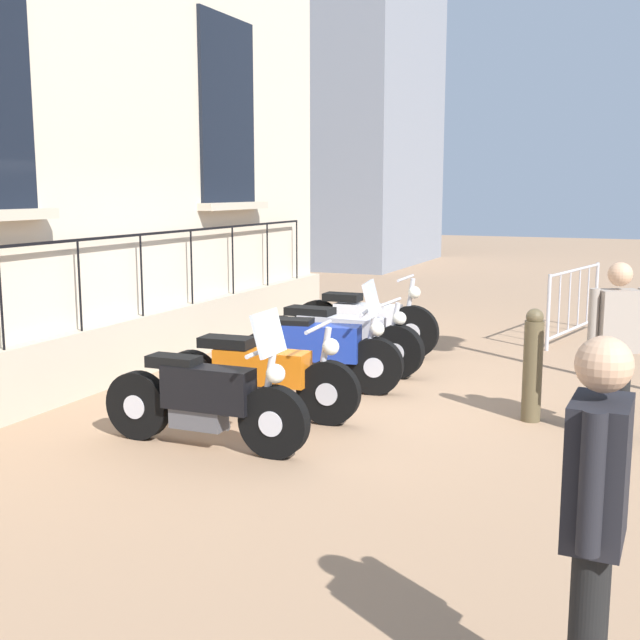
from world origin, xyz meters
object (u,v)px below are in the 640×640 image
object	(u,v)px
pedestrian_walking	(616,341)
crowd_barrier	(574,301)
pedestrian_standing	(595,515)
motorcycle_white	(365,323)
motorcycle_orange	(259,376)
motorcycle_silver	(338,338)
bollard	(533,365)
motorcycle_blue	(319,352)
motorcycle_black	(206,401)

from	to	relation	value
pedestrian_walking	crowd_barrier	bearing A→B (deg)	99.41
pedestrian_standing	pedestrian_walking	xyz separation A→B (m)	(-0.12, 4.16, -0.05)
motorcycle_white	motorcycle_orange	bearing A→B (deg)	-88.88
pedestrian_standing	crowd_barrier	bearing A→B (deg)	95.81
pedestrian_standing	motorcycle_silver	bearing A→B (deg)	120.60
motorcycle_silver	bollard	size ratio (longest dim) A/B	1.99
pedestrian_standing	motorcycle_blue	bearing A→B (deg)	124.09
crowd_barrier	motorcycle_silver	bearing A→B (deg)	-125.82
motorcycle_orange	motorcycle_silver	distance (m)	2.10
motorcycle_orange	motorcycle_white	size ratio (longest dim) A/B	1.02
bollard	motorcycle_black	bearing A→B (deg)	-141.83
motorcycle_silver	pedestrian_standing	bearing A→B (deg)	-59.40
motorcycle_white	bollard	size ratio (longest dim) A/B	1.87
motorcycle_silver	motorcycle_orange	bearing A→B (deg)	-89.53
bollard	pedestrian_walking	distance (m)	0.84
motorcycle_white	pedestrian_walking	xyz separation A→B (m)	(3.24, -2.52, 0.44)
bollard	pedestrian_standing	distance (m)	4.49
motorcycle_white	motorcycle_black	bearing A→B (deg)	-88.84
bollard	pedestrian_walking	world-z (taller)	pedestrian_walking
motorcycle_blue	bollard	xyz separation A→B (m)	(2.31, -0.27, 0.12)
motorcycle_blue	bollard	size ratio (longest dim) A/B	1.74
pedestrian_standing	bollard	bearing A→B (deg)	100.97
motorcycle_black	bollard	world-z (taller)	motorcycle_black
motorcycle_black	bollard	size ratio (longest dim) A/B	1.78
pedestrian_standing	motorcycle_white	bearing A→B (deg)	116.66
motorcycle_orange	bollard	bearing A→B (deg)	20.20
crowd_barrier	bollard	world-z (taller)	bollard
motorcycle_blue	pedestrian_standing	world-z (taller)	pedestrian_standing
motorcycle_white	crowd_barrier	distance (m)	3.32
motorcycle_silver	bollard	distance (m)	2.74
motorcycle_orange	crowd_barrier	bearing A→B (deg)	66.29
crowd_barrier	bollard	size ratio (longest dim) A/B	1.96
motorcycle_black	motorcycle_white	distance (m)	4.20
bollard	motorcycle_silver	bearing A→B (deg)	153.92
pedestrian_walking	motorcycle_black	bearing A→B (deg)	-152.09
motorcycle_orange	pedestrian_standing	bearing A→B (deg)	-46.70
motorcycle_orange	pedestrian_standing	xyz separation A→B (m)	(3.30, -3.50, 0.51)
motorcycle_orange	pedestrian_walking	size ratio (longest dim) A/B	1.32
crowd_barrier	motorcycle_black	bearing A→B (deg)	-110.16
motorcycle_blue	pedestrian_standing	size ratio (longest dim) A/B	1.16
motorcycle_silver	crowd_barrier	size ratio (longest dim) A/B	1.02
motorcycle_orange	motorcycle_blue	world-z (taller)	motorcycle_blue
motorcycle_silver	bollard	world-z (taller)	bollard
motorcycle_orange	crowd_barrier	distance (m)	5.94
motorcycle_white	pedestrian_standing	size ratio (longest dim) A/B	1.24
motorcycle_black	motorcycle_orange	size ratio (longest dim) A/B	0.94
motorcycle_blue	pedestrian_standing	bearing A→B (deg)	-55.91
motorcycle_orange	motorcycle_blue	bearing A→B (deg)	83.34
motorcycle_blue	motorcycle_silver	size ratio (longest dim) A/B	0.87
motorcycle_silver	motorcycle_white	xyz separation A→B (m)	(-0.05, 1.09, 0.02)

